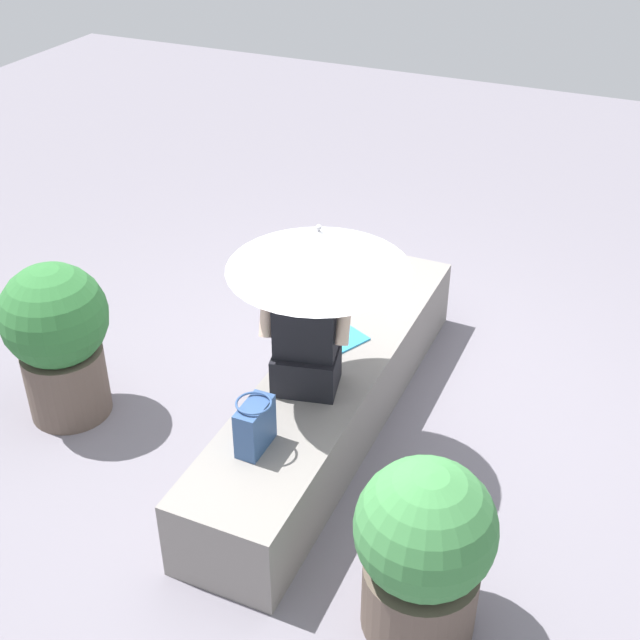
{
  "coord_description": "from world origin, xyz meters",
  "views": [
    {
      "loc": [
        -3.55,
        -1.5,
        3.19
      ],
      "look_at": [
        -0.13,
        0.02,
        0.8
      ],
      "focal_mm": 47.04,
      "sensor_mm": 36.0,
      "label": 1
    }
  ],
  "objects_px": {
    "parasol": "(319,250)",
    "planter_far": "(58,336)",
    "handbag_black": "(255,425)",
    "planter_near": "(424,548)",
    "magazine": "(341,340)",
    "person_seated": "(306,326)"
  },
  "relations": [
    {
      "from": "planter_far",
      "to": "parasol",
      "type": "bearing_deg",
      "value": -80.44
    },
    {
      "from": "planter_near",
      "to": "planter_far",
      "type": "xyz_separation_m",
      "value": [
        0.6,
        2.38,
        0.07
      ]
    },
    {
      "from": "handbag_black",
      "to": "planter_far",
      "type": "xyz_separation_m",
      "value": [
        0.29,
        1.42,
        -0.04
      ]
    },
    {
      "from": "handbag_black",
      "to": "planter_near",
      "type": "relative_size",
      "value": 0.31
    },
    {
      "from": "parasol",
      "to": "person_seated",
      "type": "bearing_deg",
      "value": 86.12
    },
    {
      "from": "magazine",
      "to": "handbag_black",
      "type": "bearing_deg",
      "value": -155.34
    },
    {
      "from": "parasol",
      "to": "planter_far",
      "type": "height_order",
      "value": "parasol"
    },
    {
      "from": "planter_near",
      "to": "planter_far",
      "type": "bearing_deg",
      "value": 75.93
    },
    {
      "from": "handbag_black",
      "to": "magazine",
      "type": "xyz_separation_m",
      "value": [
        1.02,
        -0.03,
        -0.13
      ]
    },
    {
      "from": "handbag_black",
      "to": "planter_near",
      "type": "xyz_separation_m",
      "value": [
        -0.31,
        -0.96,
        -0.11
      ]
    },
    {
      "from": "person_seated",
      "to": "handbag_black",
      "type": "relative_size",
      "value": 3.26
    },
    {
      "from": "parasol",
      "to": "planter_near",
      "type": "relative_size",
      "value": 1.1
    },
    {
      "from": "planter_near",
      "to": "planter_far",
      "type": "height_order",
      "value": "planter_far"
    },
    {
      "from": "parasol",
      "to": "planter_near",
      "type": "distance_m",
      "value": 1.47
    },
    {
      "from": "magazine",
      "to": "planter_near",
      "type": "height_order",
      "value": "planter_near"
    },
    {
      "from": "parasol",
      "to": "planter_far",
      "type": "relative_size",
      "value": 1.0
    },
    {
      "from": "magazine",
      "to": "parasol",
      "type": "bearing_deg",
      "value": -145.67
    },
    {
      "from": "parasol",
      "to": "planter_near",
      "type": "xyz_separation_m",
      "value": [
        -0.85,
        -0.86,
        -0.83
      ]
    },
    {
      "from": "person_seated",
      "to": "magazine",
      "type": "distance_m",
      "value": 0.61
    },
    {
      "from": "handbag_black",
      "to": "planter_far",
      "type": "height_order",
      "value": "planter_far"
    },
    {
      "from": "person_seated",
      "to": "planter_far",
      "type": "bearing_deg",
      "value": 100.25
    },
    {
      "from": "parasol",
      "to": "planter_near",
      "type": "height_order",
      "value": "parasol"
    }
  ]
}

